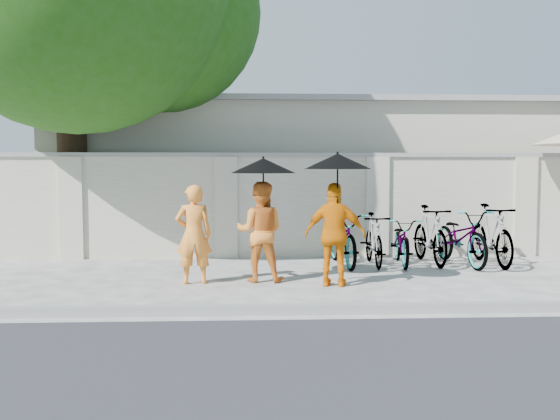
{
  "coord_description": "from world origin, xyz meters",
  "views": [
    {
      "loc": [
        -0.53,
        -9.22,
        1.81
      ],
      "look_at": [
        -0.04,
        0.92,
        1.1
      ],
      "focal_mm": 40.0,
      "sensor_mm": 36.0,
      "label": 1
    }
  ],
  "objects": [
    {
      "name": "kerb",
      "position": [
        0.0,
        -1.7,
        0.06
      ],
      "size": [
        40.0,
        0.16,
        0.12
      ],
      "primitive_type": "cube",
      "color": "gray",
      "rests_on": "ground"
    },
    {
      "name": "monk_left",
      "position": [
        -1.4,
        0.37,
        0.77
      ],
      "size": [
        0.6,
        0.44,
        1.53
      ],
      "primitive_type": "imported",
      "rotation": [
        0.0,
        0.0,
        3.28
      ],
      "color": "orange",
      "rests_on": "ground"
    },
    {
      "name": "bike_4",
      "position": [
        3.34,
        1.98,
        0.52
      ],
      "size": [
        0.95,
        2.04,
        1.03
      ],
      "primitive_type": "imported",
      "rotation": [
        0.0,
        0.0,
        0.14
      ],
      "color": "gray",
      "rests_on": "ground"
    },
    {
      "name": "bike_0",
      "position": [
        1.17,
        2.04,
        0.49
      ],
      "size": [
        0.82,
        1.9,
        0.97
      ],
      "primitive_type": "imported",
      "rotation": [
        0.0,
        0.0,
        0.1
      ],
      "color": "gray",
      "rests_on": "ground"
    },
    {
      "name": "building_behind",
      "position": [
        2.0,
        7.0,
        1.6
      ],
      "size": [
        14.0,
        6.0,
        3.2
      ],
      "primitive_type": "cube",
      "color": "#B7B09A",
      "rests_on": "ground"
    },
    {
      "name": "bike_5",
      "position": [
        3.88,
        1.92,
        0.56
      ],
      "size": [
        0.58,
        1.88,
        1.12
      ],
      "primitive_type": "imported",
      "rotation": [
        0.0,
        0.0,
        0.03
      ],
      "color": "gray",
      "rests_on": "ground"
    },
    {
      "name": "monk_center",
      "position": [
        -0.37,
        0.53,
        0.79
      ],
      "size": [
        0.84,
        0.7,
        1.58
      ],
      "primitive_type": "imported",
      "rotation": [
        0.0,
        0.0,
        3.01
      ],
      "color": "orange",
      "rests_on": "ground"
    },
    {
      "name": "parasol_right",
      "position": [
        0.77,
        -0.01,
        1.89
      ],
      "size": [
        1.0,
        1.0,
        1.11
      ],
      "color": "black",
      "rests_on": "ground"
    },
    {
      "name": "bike_3",
      "position": [
        2.8,
        2.11,
        0.54
      ],
      "size": [
        0.59,
        1.83,
        1.09
      ],
      "primitive_type": "imported",
      "rotation": [
        0.0,
        0.0,
        0.04
      ],
      "color": "gray",
      "rests_on": "ground"
    },
    {
      "name": "monk_right",
      "position": [
        0.75,
        0.07,
        0.78
      ],
      "size": [
        0.98,
        0.58,
        1.57
      ],
      "primitive_type": "imported",
      "rotation": [
        0.0,
        0.0,
        2.91
      ],
      "color": "orange",
      "rests_on": "ground"
    },
    {
      "name": "compound_wall",
      "position": [
        1.0,
        3.2,
        1.0
      ],
      "size": [
        20.0,
        0.3,
        2.0
      ],
      "primitive_type": "cube",
      "color": "beige",
      "rests_on": "ground"
    },
    {
      "name": "ground",
      "position": [
        0.0,
        0.0,
        0.0
      ],
      "size": [
        80.0,
        80.0,
        0.0
      ],
      "primitive_type": "plane",
      "color": "silver"
    },
    {
      "name": "bike_1",
      "position": [
        1.71,
        1.93,
        0.48
      ],
      "size": [
        0.49,
        1.62,
        0.97
      ],
      "primitive_type": "imported",
      "rotation": [
        0.0,
        0.0,
        -0.02
      ],
      "color": "gray",
      "rests_on": "ground"
    },
    {
      "name": "parasol_center",
      "position": [
        -0.32,
        0.45,
        1.82
      ],
      "size": [
        1.01,
        1.01,
        1.05
      ],
      "color": "black",
      "rests_on": "ground"
    },
    {
      "name": "bike_2",
      "position": [
        2.25,
        2.01,
        0.44
      ],
      "size": [
        0.75,
        1.72,
        0.87
      ],
      "primitive_type": "imported",
      "rotation": [
        0.0,
        0.0,
        -0.11
      ],
      "color": "gray",
      "rests_on": "ground"
    }
  ]
}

